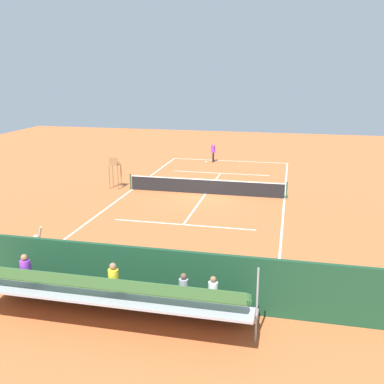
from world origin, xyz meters
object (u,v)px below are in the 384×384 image
(equipment_bag, at_px, (131,286))
(tennis_player, at_px, (213,150))
(courtside_bench, at_px, (181,280))
(line_judge, at_px, (37,250))
(tennis_racket, at_px, (206,162))
(bleacher_stand, at_px, (113,294))
(tennis_ball_near, at_px, (239,166))
(umpire_chair, at_px, (115,169))
(tennis_net, at_px, (206,186))

(equipment_bag, bearing_deg, tennis_player, -87.20)
(courtside_bench, height_order, line_judge, line_judge)
(line_judge, bearing_deg, tennis_racket, -95.38)
(bleacher_stand, xyz_separation_m, tennis_racket, (1.95, -25.45, -0.90))
(courtside_bench, distance_m, tennis_ball_near, 22.12)
(courtside_bench, distance_m, tennis_player, 23.65)
(courtside_bench, xyz_separation_m, tennis_ball_near, (0.56, -22.11, -0.53))
(umpire_chair, relative_size, line_judge, 1.11)
(tennis_net, relative_size, tennis_player, 5.35)
(bleacher_stand, distance_m, umpire_chair, 16.57)
(courtside_bench, bearing_deg, tennis_ball_near, -88.56)
(courtside_bench, bearing_deg, tennis_player, -82.75)
(tennis_ball_near, bearing_deg, tennis_player, -28.98)
(tennis_net, distance_m, umpire_chair, 6.25)
(bleacher_stand, relative_size, courtside_bench, 5.03)
(courtside_bench, height_order, equipment_bag, courtside_bench)
(tennis_player, xyz_separation_m, tennis_racket, (0.65, 0.07, -1.00))
(umpire_chair, relative_size, courtside_bench, 1.19)
(tennis_net, bearing_deg, umpire_chair, -0.18)
(equipment_bag, distance_m, line_judge, 4.08)
(bleacher_stand, bearing_deg, line_judge, -30.50)
(umpire_chair, xyz_separation_m, equipment_bag, (-6.05, 13.42, -1.13))
(tennis_ball_near, height_order, line_judge, line_judge)
(courtside_bench, xyz_separation_m, line_judge, (5.80, -0.36, 0.46))
(tennis_net, height_order, tennis_ball_near, tennis_net)
(umpire_chair, xyz_separation_m, tennis_racket, (-4.25, -10.09, -1.30))
(bleacher_stand, bearing_deg, courtside_bench, -129.17)
(bleacher_stand, relative_size, line_judge, 4.70)
(bleacher_stand, height_order, umpire_chair, bleacher_stand)
(umpire_chair, height_order, tennis_racket, umpire_chair)
(umpire_chair, bearing_deg, tennis_racket, -112.85)
(equipment_bag, relative_size, tennis_player, 0.47)
(tennis_net, distance_m, tennis_player, 10.28)
(tennis_net, xyz_separation_m, tennis_ball_near, (-1.13, -8.84, -0.47))
(bleacher_stand, height_order, tennis_ball_near, bleacher_stand)
(bleacher_stand, relative_size, umpire_chair, 4.23)
(line_judge, bearing_deg, equipment_bag, 173.02)
(tennis_net, relative_size, bleacher_stand, 1.14)
(tennis_net, height_order, bleacher_stand, bleacher_stand)
(umpire_chair, height_order, equipment_bag, umpire_chair)
(tennis_ball_near, bearing_deg, courtside_bench, 91.44)
(umpire_chair, bearing_deg, line_judge, 99.15)
(umpire_chair, xyz_separation_m, tennis_ball_near, (-7.33, -8.82, -1.28))
(equipment_bag, xyz_separation_m, tennis_ball_near, (-1.28, -22.24, -0.15))
(tennis_net, bearing_deg, tennis_ball_near, -97.27)
(tennis_net, bearing_deg, tennis_racket, -79.11)
(courtside_bench, height_order, tennis_ball_near, courtside_bench)
(line_judge, bearing_deg, umpire_chair, -80.85)
(equipment_bag, height_order, tennis_ball_near, equipment_bag)
(bleacher_stand, relative_size, tennis_player, 4.70)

